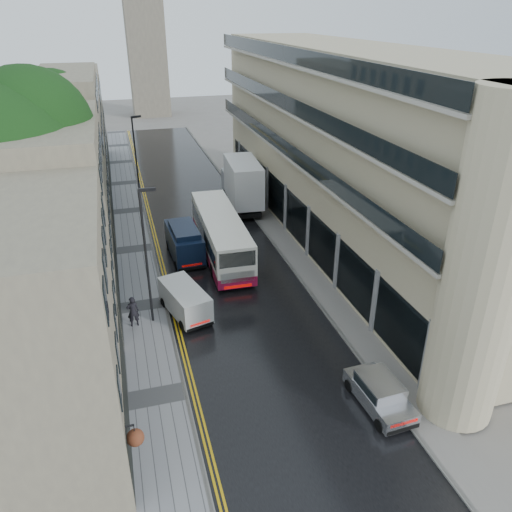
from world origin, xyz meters
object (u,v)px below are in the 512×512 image
white_lorry (232,191)px  lamp_post_near (146,259)px  cream_bus (212,256)px  silver_hatchback (381,417)px  lamp_post_far (136,163)px  tree_near (2,206)px  pedestrian (133,311)px  tree_far (37,157)px  white_van (182,316)px  navy_van (176,253)px

white_lorry → lamp_post_near: (-8.37, -14.98, 1.84)m
cream_bus → white_lorry: bearing=71.1°
silver_hatchback → lamp_post_far: bearing=101.2°
tree_near → lamp_post_far: 18.72m
white_lorry → lamp_post_near: size_ratio=1.07×
silver_hatchback → lamp_post_near: lamp_post_near is taller
tree_near → silver_hatchback: 21.76m
white_lorry → pedestrian: size_ratio=4.57×
tree_near → pedestrian: 8.89m
tree_near → lamp_post_far: tree_near is taller
tree_near → cream_bus: (11.51, 1.78, -5.38)m
tree_far → lamp_post_near: (6.76, -15.64, -2.13)m
tree_near → white_lorry: 20.30m
cream_bus → lamp_post_near: lamp_post_near is taller
tree_far → pedestrian: 17.65m
white_van → lamp_post_far: (-0.81, 20.73, 3.19)m
tree_near → silver_hatchback: bearing=-41.3°
cream_bus → white_van: size_ratio=2.78×
lamp_post_far → tree_far: bearing=-174.9°
tree_near → tree_far: (0.30, 13.00, -0.72)m
tree_far → silver_hatchback: (15.37, -26.76, -5.49)m
navy_van → pedestrian: (-3.30, -6.41, -0.25)m
silver_hatchback → navy_van: bearing=107.0°
cream_bus → white_van: cream_bus is taller
tree_near → tree_far: tree_near is taller
lamp_post_near → lamp_post_far: bearing=88.3°
lamp_post_far → silver_hatchback: bearing=-97.2°
tree_far → navy_van: tree_far is taller
cream_bus → pedestrian: 7.24m
navy_van → lamp_post_near: 7.13m
lamp_post_far → pedestrian: bearing=-116.9°
cream_bus → lamp_post_far: lamp_post_far is taller
cream_bus → navy_van: 2.82m
pedestrian → tree_far: bearing=-76.0°
tree_far → white_lorry: 15.65m
silver_hatchback → pedestrian: bearing=128.4°
pedestrian → lamp_post_near: size_ratio=0.24×
tree_far → navy_van: (9.00, -9.48, -4.92)m
cream_bus → white_lorry: 11.28m
cream_bus → lamp_post_far: bearing=105.4°
white_lorry → navy_van: size_ratio=1.69×
lamp_post_near → lamp_post_far: 19.43m
tree_near → white_lorry: bearing=38.7°
tree_far → white_lorry: (15.13, -0.66, -3.96)m
silver_hatchback → lamp_post_near: size_ratio=0.48×
pedestrian → silver_hatchback: bearing=125.9°
cream_bus → lamp_post_near: bearing=-133.7°
cream_bus → silver_hatchback: (4.16, -15.55, -0.83)m
lamp_post_far → lamp_post_near: bearing=-113.9°
white_van → lamp_post_near: lamp_post_near is taller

